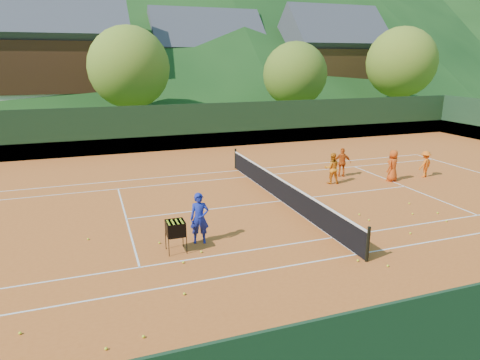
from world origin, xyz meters
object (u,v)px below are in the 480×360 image
object	(u,v)px
student_b	(342,162)
chalet_left	(54,61)
student_d	(425,164)
student_c	(393,166)
chalet_mid	(206,67)
student_a	(332,168)
coach	(200,218)
chalet_right	(330,64)
ball_hopper	(175,229)
tennis_net	(282,190)

from	to	relation	value
student_b	chalet_left	world-z (taller)	chalet_left
student_b	student_d	size ratio (longest dim) A/B	1.10
student_b	student_c	xyz separation A→B (m)	(1.88, -1.55, 0.04)
chalet_left	chalet_mid	bearing A→B (deg)	14.04
student_a	student_d	xyz separation A→B (m)	(5.09, -0.55, -0.08)
coach	student_c	distance (m)	11.49
student_b	student_c	bearing A→B (deg)	163.26
student_d	chalet_right	distance (m)	31.45
student_c	ball_hopper	distance (m)	12.45
student_a	ball_hopper	size ratio (longest dim) A/B	1.50
student_c	ball_hopper	world-z (taller)	student_c
chalet_left	student_a	bearing A→B (deg)	-64.70
ball_hopper	chalet_right	xyz separation A→B (m)	(25.18, 33.40, 4.49)
coach	student_b	size ratio (longest dim) A/B	1.14
coach	chalet_left	bearing A→B (deg)	113.94
student_d	chalet_right	bearing A→B (deg)	-129.72
tennis_net	chalet_left	world-z (taller)	chalet_left
chalet_mid	chalet_right	xyz separation A→B (m)	(14.00, -4.00, 0.27)
ball_hopper	chalet_left	size ratio (longest dim) A/B	0.07
ball_hopper	student_b	bearing A→B (deg)	31.50
student_a	student_b	bearing A→B (deg)	-126.06
student_d	student_b	bearing A→B (deg)	-38.66
coach	ball_hopper	world-z (taller)	coach
chalet_left	chalet_mid	xyz separation A→B (m)	(16.00, 4.00, -0.66)
student_a	chalet_mid	world-z (taller)	chalet_mid
student_a	chalet_mid	distance (m)	32.73
tennis_net	chalet_mid	distance (m)	34.81
ball_hopper	chalet_left	xyz separation A→B (m)	(-4.82, 33.40, 4.88)
chalet_mid	chalet_right	distance (m)	14.56
student_a	chalet_left	world-z (taller)	chalet_left
chalet_right	tennis_net	bearing A→B (deg)	-123.69
coach	ball_hopper	bearing A→B (deg)	-140.40
student_c	student_d	xyz separation A→B (m)	(2.04, 0.07, -0.11)
student_d	chalet_mid	xyz separation A→B (m)	(-2.49, 32.91, 4.30)
student_d	chalet_left	bearing A→B (deg)	-75.40
student_a	tennis_net	xyz separation A→B (m)	(-3.40, -1.65, -0.25)
coach	chalet_mid	bearing A→B (deg)	88.58
student_b	student_a	bearing A→B (deg)	61.18
student_b	chalet_left	size ratio (longest dim) A/B	0.11
student_c	ball_hopper	bearing A→B (deg)	-4.06
ball_hopper	tennis_net	bearing A→B (deg)	33.30
student_d	student_c	bearing A→B (deg)	-16.11
student_b	chalet_right	world-z (taller)	chalet_right
chalet_right	student_d	bearing A→B (deg)	-111.71
coach	student_c	bearing A→B (deg)	34.63
student_d	chalet_mid	bearing A→B (deg)	-103.68
student_d	tennis_net	xyz separation A→B (m)	(-8.49, -1.09, -0.17)
coach	student_b	bearing A→B (deg)	46.21
student_b	tennis_net	size ratio (longest dim) A/B	0.12
coach	ball_hopper	xyz separation A→B (m)	(-0.87, -0.41, -0.09)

